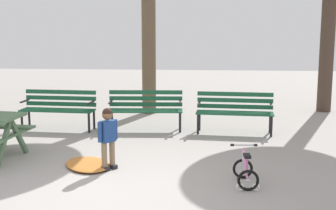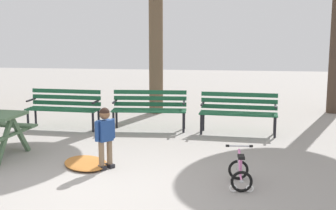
{
  "view_description": "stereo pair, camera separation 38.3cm",
  "coord_description": "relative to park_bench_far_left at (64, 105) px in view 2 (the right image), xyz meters",
  "views": [
    {
      "loc": [
        1.44,
        -5.81,
        2.21
      ],
      "look_at": [
        0.78,
        2.13,
        0.85
      ],
      "focal_mm": 48.8,
      "sensor_mm": 36.0,
      "label": 1
    },
    {
      "loc": [
        1.82,
        -5.77,
        2.21
      ],
      "look_at": [
        0.78,
        2.13,
        0.85
      ],
      "focal_mm": 48.8,
      "sensor_mm": 36.0,
      "label": 2
    }
  ],
  "objects": [
    {
      "name": "kids_bicycle",
      "position": [
        3.76,
        -3.28,
        -0.31
      ],
      "size": [
        0.39,
        0.58,
        0.54
      ],
      "color": "black",
      "rests_on": "ground"
    },
    {
      "name": "park_bench_right",
      "position": [
        3.8,
        -0.02,
        0.0
      ],
      "size": [
        1.63,
        0.56,
        0.85
      ],
      "color": "#195133",
      "rests_on": "ground"
    },
    {
      "name": "child_standing",
      "position": [
        1.67,
        -2.75,
        0.06
      ],
      "size": [
        0.28,
        0.31,
        0.98
      ],
      "color": "#7F664C",
      "rests_on": "ground"
    },
    {
      "name": "park_bench_far_left",
      "position": [
        0.0,
        0.0,
        0.0
      ],
      "size": [
        1.62,
        0.55,
        0.85
      ],
      "color": "#195133",
      "rests_on": "ground"
    },
    {
      "name": "leaf_pile",
      "position": [
        1.31,
        -2.62,
        -0.48
      ],
      "size": [
        1.07,
        1.15,
        0.07
      ],
      "primitive_type": "ellipsoid",
      "rotation": [
        0.0,
        0.0,
        2.15
      ],
      "color": "#B26B2D",
      "rests_on": "ground"
    },
    {
      "name": "ground",
      "position": [
        1.74,
        -3.76,
        -0.51
      ],
      "size": [
        36.0,
        36.0,
        0.0
      ],
      "primitive_type": "plane",
      "color": "gray"
    },
    {
      "name": "park_bench_left",
      "position": [
        1.89,
        0.11,
        0.0
      ],
      "size": [
        1.63,
        0.56,
        0.85
      ],
      "color": "#195133",
      "rests_on": "ground"
    }
  ]
}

